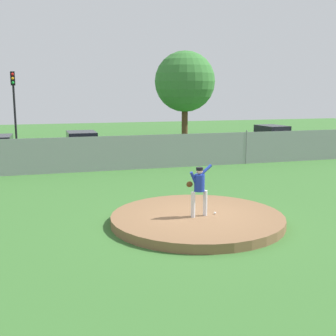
% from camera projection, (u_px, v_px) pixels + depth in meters
% --- Properties ---
extents(ground_plane, '(80.00, 80.00, 0.00)m').
position_uv_depth(ground_plane, '(150.00, 185.00, 19.28)').
color(ground_plane, '#386B2D').
extents(asphalt_strip, '(44.00, 7.00, 0.01)m').
position_uv_depth(asphalt_strip, '(117.00, 157.00, 27.30)').
color(asphalt_strip, '#2B2B2D').
rests_on(asphalt_strip, ground_plane).
extents(pitchers_mound, '(5.41, 5.41, 0.28)m').
position_uv_depth(pitchers_mound, '(197.00, 219.00, 13.60)').
color(pitchers_mound, brown).
rests_on(pitchers_mound, ground_plane).
extents(pitcher_youth, '(0.82, 0.32, 1.61)m').
position_uv_depth(pitcher_youth, '(199.00, 186.00, 13.22)').
color(pitcher_youth, silver).
rests_on(pitcher_youth, pitchers_mound).
extents(baseball, '(0.07, 0.07, 0.07)m').
position_uv_depth(baseball, '(215.00, 213.00, 13.63)').
color(baseball, white).
rests_on(baseball, pitchers_mound).
extents(chainlink_fence, '(33.61, 0.07, 1.92)m').
position_uv_depth(chainlink_fence, '(131.00, 153.00, 22.90)').
color(chainlink_fence, gray).
rests_on(chainlink_fence, ground_plane).
extents(parked_car_navy, '(1.91, 4.22, 1.69)m').
position_uv_depth(parked_car_navy, '(82.00, 146.00, 26.51)').
color(parked_car_navy, '#161E4C').
rests_on(parked_car_navy, ground_plane).
extents(parked_car_silver, '(2.01, 4.28, 1.75)m').
position_uv_depth(parked_car_silver, '(272.00, 138.00, 30.67)').
color(parked_car_silver, '#B7BABF').
rests_on(parked_car_silver, ground_plane).
extents(traffic_cone_orange, '(0.40, 0.40, 0.55)m').
position_uv_depth(traffic_cone_orange, '(41.00, 155.00, 26.57)').
color(traffic_cone_orange, orange).
rests_on(traffic_cone_orange, asphalt_strip).
extents(traffic_light_near, '(0.28, 0.46, 5.39)m').
position_uv_depth(traffic_light_near, '(14.00, 98.00, 28.66)').
color(traffic_light_near, black).
rests_on(traffic_light_near, ground_plane).
extents(tree_broad_right, '(5.32, 5.32, 7.63)m').
position_uv_depth(tree_broad_right, '(185.00, 82.00, 38.20)').
color(tree_broad_right, '#4C331E').
rests_on(tree_broad_right, ground_plane).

